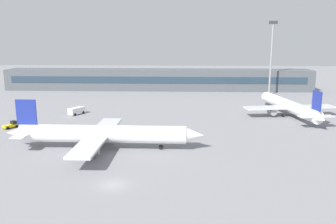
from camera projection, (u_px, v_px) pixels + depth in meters
ground_plane at (142, 123)px, 91.81m from camera, size 400.00×400.00×0.00m
terminal_building at (158, 80)px, 150.79m from camera, size 132.81×12.13×9.00m
airplane_near at (104, 134)px, 69.51m from camera, size 40.81×28.35×10.10m
airplane_mid at (288, 106)px, 100.10m from camera, size 26.97×38.31×9.50m
baggage_tug_yellow at (11, 125)px, 86.16m from camera, size 3.22×3.84×1.75m
service_van_white at (77, 111)px, 101.64m from camera, size 4.27×5.52×2.08m
floodlight_tower_west at (271, 53)px, 134.41m from camera, size 3.20×0.80×28.94m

